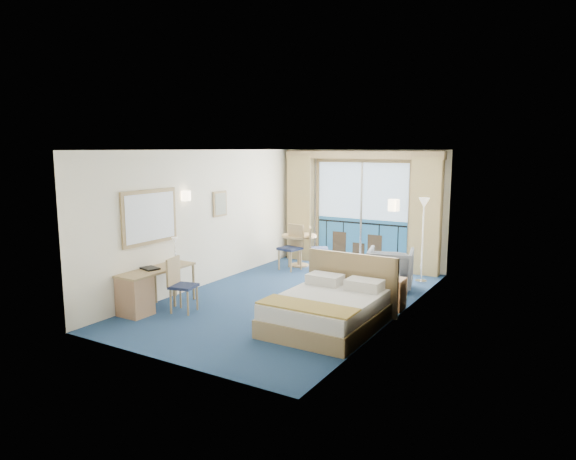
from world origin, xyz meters
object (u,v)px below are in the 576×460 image
object	(u,v)px
armchair	(390,269)
table_chair_b	(293,244)
round_table	(299,242)
desk	(140,291)
nightstand	(392,294)
bed	(328,309)
desk_chair	(179,281)
table_chair_a	(315,246)
floor_lamp	(424,219)

from	to	relation	value
armchair	table_chair_b	xyz separation A→B (m)	(-2.47, 0.43, 0.18)
round_table	desk	bearing A→B (deg)	-96.90
table_chair_b	round_table	bearing A→B (deg)	104.85
desk	nightstand	bearing A→B (deg)	34.19
table_chair_b	bed	bearing A→B (deg)	-42.06
desk_chair	table_chair_a	bearing A→B (deg)	-20.35
floor_lamp	desk_chair	xyz separation A→B (m)	(-2.94, -3.99, -0.80)
desk	table_chair_b	size ratio (longest dim) A/B	1.43
desk	round_table	distance (m)	4.45
desk	round_table	size ratio (longest dim) A/B	1.79
nightstand	table_chair_b	xyz separation A→B (m)	(-2.95, 1.66, 0.31)
round_table	bed	bearing A→B (deg)	-54.32
armchair	floor_lamp	distance (m)	1.28
armchair	round_table	world-z (taller)	armchair
nightstand	round_table	distance (m)	3.62
bed	nightstand	world-z (taller)	bed
bed	table_chair_b	world-z (taller)	table_chair_b
bed	nightstand	size ratio (longest dim) A/B	3.55
table_chair_a	table_chair_b	xyz separation A→B (m)	(-0.44, -0.26, 0.03)
desk	desk_chair	size ratio (longest dim) A/B	1.58
round_table	table_chair_a	distance (m)	0.49
nightstand	floor_lamp	xyz separation A→B (m)	(-0.08, 2.02, 1.05)
desk_chair	round_table	size ratio (longest dim) A/B	1.13
armchair	desk	bearing A→B (deg)	35.19
armchair	desk_chair	bearing A→B (deg)	36.64
floor_lamp	bed	bearing A→B (deg)	-97.44
table_chair_a	bed	bearing A→B (deg)	-179.30
bed	desk	distance (m)	3.15
nightstand	table_chair_a	distance (m)	3.17
bed	desk_chair	size ratio (longest dim) A/B	2.07
desk_chair	table_chair_a	xyz separation A→B (m)	(0.52, 3.90, 0.03)
armchair	desk	xyz separation A→B (m)	(-3.04, -3.62, -0.02)
armchair	desk	distance (m)	4.73
table_chair_b	floor_lamp	bearing A→B (deg)	16.69
armchair	round_table	distance (m)	2.64
nightstand	table_chair_a	world-z (taller)	table_chair_a
bed	table_chair_a	world-z (taller)	bed
bed	armchair	world-z (taller)	bed
bed	table_chair_a	size ratio (longest dim) A/B	1.97
bed	armchair	distance (m)	2.62
armchair	desk_chair	size ratio (longest dim) A/B	0.95
nightstand	table_chair_a	size ratio (longest dim) A/B	0.55
floor_lamp	table_chair_a	bearing A→B (deg)	-177.70
round_table	floor_lamp	bearing A→B (deg)	-0.09
bed	armchair	xyz separation A→B (m)	(0.06, 2.62, 0.12)
nightstand	table_chair_b	distance (m)	3.40
armchair	desk_chair	distance (m)	4.10
round_table	armchair	bearing A→B (deg)	-17.65
armchair	floor_lamp	world-z (taller)	floor_lamp
desk_chair	table_chair_b	distance (m)	3.63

